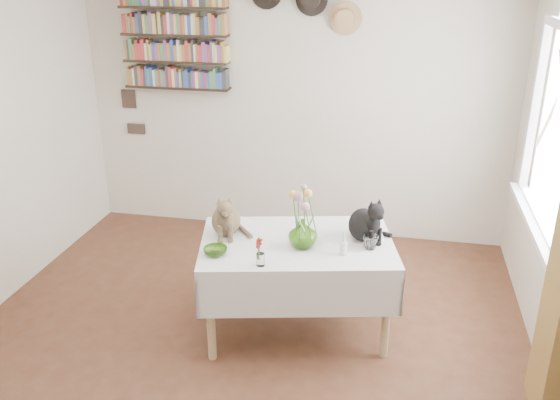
% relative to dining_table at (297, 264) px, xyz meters
% --- Properties ---
extents(room, '(4.08, 4.58, 2.58)m').
position_rel_dining_table_xyz_m(room, '(-0.34, -0.53, 0.71)').
color(room, brown).
rests_on(room, ground).
extents(window, '(0.12, 1.52, 1.32)m').
position_rel_dining_table_xyz_m(window, '(1.63, 0.27, 0.86)').
color(window, white).
rests_on(window, room).
extents(dining_table, '(1.48, 1.12, 0.71)m').
position_rel_dining_table_xyz_m(dining_table, '(0.00, 0.00, 0.00)').
color(dining_table, white).
rests_on(dining_table, room).
extents(tabby_cat, '(0.28, 0.32, 0.33)m').
position_rel_dining_table_xyz_m(tabby_cat, '(-0.51, 0.02, 0.34)').
color(tabby_cat, olive).
rests_on(tabby_cat, dining_table).
extents(black_cat, '(0.36, 0.36, 0.34)m').
position_rel_dining_table_xyz_m(black_cat, '(0.44, 0.13, 0.34)').
color(black_cat, black).
rests_on(black_cat, dining_table).
extents(flower_vase, '(0.22, 0.22, 0.20)m').
position_rel_dining_table_xyz_m(flower_vase, '(0.05, -0.08, 0.28)').
color(flower_vase, '#7BBA39').
rests_on(flower_vase, dining_table).
extents(green_bowl, '(0.16, 0.16, 0.05)m').
position_rel_dining_table_xyz_m(green_bowl, '(-0.49, -0.31, 0.20)').
color(green_bowl, '#7BBA39').
rests_on(green_bowl, dining_table).
extents(drinking_glass, '(0.11, 0.11, 0.10)m').
position_rel_dining_table_xyz_m(drinking_glass, '(0.50, -0.01, 0.23)').
color(drinking_glass, white).
rests_on(drinking_glass, dining_table).
extents(candlestick, '(0.05, 0.05, 0.17)m').
position_rel_dining_table_xyz_m(candlestick, '(0.33, -0.13, 0.23)').
color(candlestick, white).
rests_on(candlestick, dining_table).
extents(berry_jar, '(0.05, 0.05, 0.21)m').
position_rel_dining_table_xyz_m(berry_jar, '(-0.17, -0.39, 0.27)').
color(berry_jar, white).
rests_on(berry_jar, dining_table).
extents(porcelain_figurine, '(0.05, 0.05, 0.10)m').
position_rel_dining_table_xyz_m(porcelain_figurine, '(0.57, 0.13, 0.22)').
color(porcelain_figurine, white).
rests_on(porcelain_figurine, dining_table).
extents(flower_bouquet, '(0.17, 0.12, 0.39)m').
position_rel_dining_table_xyz_m(flower_bouquet, '(0.05, -0.06, 0.52)').
color(flower_bouquet, '#4C7233').
rests_on(flower_bouquet, flower_vase).
extents(bookshelf_unit, '(1.00, 0.16, 0.91)m').
position_rel_dining_table_xyz_m(bookshelf_unit, '(-1.44, 1.63, 1.31)').
color(bookshelf_unit, black).
rests_on(bookshelf_unit, room).
extents(wall_hats, '(0.98, 0.09, 0.48)m').
position_rel_dining_table_xyz_m(wall_hats, '(-0.22, 1.66, 1.63)').
color(wall_hats, black).
rests_on(wall_hats, room).
extents(wall_art_plaques, '(0.21, 0.02, 0.44)m').
position_rel_dining_table_xyz_m(wall_art_plaques, '(-1.97, 1.70, 0.59)').
color(wall_art_plaques, '#38281E').
rests_on(wall_art_plaques, room).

